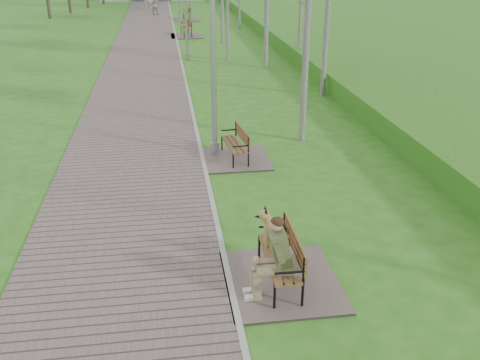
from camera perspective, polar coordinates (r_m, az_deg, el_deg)
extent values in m
plane|color=#2E6817|center=(8.56, -0.96, -11.60)|extent=(120.00, 120.00, 0.00)
cube|color=#645751|center=(28.87, -10.13, 13.50)|extent=(3.50, 67.00, 0.04)
cube|color=#999993|center=(28.87, -6.57, 13.72)|extent=(0.10, 67.00, 0.05)
cube|color=#4D9530|center=(30.25, 17.56, 13.21)|extent=(14.00, 70.00, 1.60)
cube|color=#645751|center=(8.74, 4.43, -10.67)|extent=(1.79, 1.99, 0.04)
cube|color=brown|center=(8.50, 4.19, -8.32)|extent=(0.47, 1.50, 0.04)
cube|color=brown|center=(8.41, 5.86, -6.63)|extent=(0.06, 1.50, 0.33)
cube|color=#645751|center=(13.51, -0.40, 2.31)|extent=(1.62, 1.80, 0.04)
cube|color=brown|center=(13.37, -0.62, 3.83)|extent=(0.54, 1.38, 0.04)
cube|color=brown|center=(13.34, 0.28, 4.89)|extent=(0.18, 1.34, 0.30)
cube|color=#645751|center=(33.20, -5.66, 15.04)|extent=(1.92, 2.13, 0.04)
cube|color=brown|center=(33.13, -5.78, 15.82)|extent=(0.59, 1.63, 0.04)
cube|color=brown|center=(33.13, -5.34, 16.34)|extent=(0.16, 1.60, 0.35)
cube|color=#645751|center=(40.79, -5.64, 16.63)|extent=(1.85, 2.05, 0.04)
cube|color=brown|center=(40.74, -5.74, 17.25)|extent=(0.46, 1.54, 0.04)
cube|color=brown|center=(40.72, -5.39, 17.65)|extent=(0.04, 1.54, 0.34)
cylinder|color=#9C9FA4|center=(13.78, -2.69, 3.39)|extent=(0.23, 0.23, 0.34)
cylinder|color=#9C9FA4|center=(13.11, -2.91, 14.31)|extent=(0.14, 0.14, 5.63)
cylinder|color=#9C9FA4|center=(26.13, -5.62, 13.02)|extent=(0.21, 0.21, 0.32)
cylinder|color=#9C9FA4|center=(25.79, -5.85, 18.52)|extent=(0.13, 0.13, 5.36)
cylinder|color=#9C9FA4|center=(38.08, -6.45, 16.33)|extent=(0.22, 0.22, 0.33)
cylinder|color=#9C9FA4|center=(53.41, -7.26, 18.35)|extent=(0.20, 0.20, 0.30)
imported|color=gray|center=(44.07, -9.17, 17.98)|extent=(0.82, 0.66, 1.57)
cylinder|color=silver|center=(14.19, 7.24, 17.19)|extent=(0.17, 0.17, 6.76)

